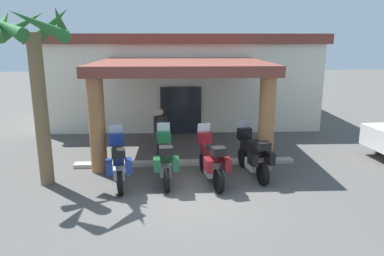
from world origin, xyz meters
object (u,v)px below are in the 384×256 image
at_px(motorcycle_maroon, 211,160).
at_px(palm_tree_roadside, 35,58).
at_px(motorcycle_blue, 118,162).
at_px(pedestrian, 160,129).
at_px(motorcycle_black, 253,154).
at_px(motorcycle_green, 165,159).
at_px(motel_building, 180,76).

height_order(motorcycle_maroon, palm_tree_roadside, palm_tree_roadside).
xyz_separation_m(motorcycle_blue, pedestrian, (1.19, 2.40, 0.34)).
bearing_deg(pedestrian, motorcycle_black, 27.74).
relative_size(motorcycle_green, motorcycle_black, 1.00).
height_order(motel_building, motorcycle_green, motel_building).
bearing_deg(motorcycle_maroon, motorcycle_blue, 80.53).
bearing_deg(palm_tree_roadside, pedestrian, 33.73).
distance_m(motorcycle_blue, motorcycle_maroon, 2.70).
distance_m(motel_building, pedestrian, 6.89).
distance_m(motorcycle_green, pedestrian, 2.28).
xyz_separation_m(motel_building, motorcycle_black, (1.91, -8.71, -1.52)).
distance_m(motorcycle_green, palm_tree_roadside, 4.54).
height_order(motorcycle_blue, motorcycle_black, same).
bearing_deg(motorcycle_black, motel_building, 3.24).
height_order(motorcycle_green, palm_tree_roadside, palm_tree_roadside).
xyz_separation_m(motorcycle_blue, motorcycle_maroon, (2.70, -0.02, 0.00)).
distance_m(motorcycle_maroon, pedestrian, 2.87).
bearing_deg(motel_building, motorcycle_green, -93.41).
bearing_deg(motorcycle_blue, pedestrian, -35.61).
xyz_separation_m(pedestrian, palm_tree_roadside, (-3.31, -2.21, 2.60)).
bearing_deg(motorcycle_black, palm_tree_roadside, 82.90).
xyz_separation_m(motorcycle_black, palm_tree_roadside, (-6.17, -0.22, 2.94)).
height_order(motorcycle_blue, motorcycle_green, same).
height_order(motorcycle_green, motorcycle_black, same).
relative_size(pedestrian, palm_tree_roadside, 0.35).
distance_m(motorcycle_green, motorcycle_black, 2.72).
xyz_separation_m(motel_building, motorcycle_blue, (-2.15, -9.11, -1.52)).
bearing_deg(pedestrian, motorcycle_maroon, 4.62).
bearing_deg(motorcycle_blue, palm_tree_roadside, 75.64).
bearing_deg(motorcycle_green, motorcycle_black, -87.29).
relative_size(motorcycle_maroon, motorcycle_black, 1.00).
distance_m(pedestrian, palm_tree_roadside, 4.75).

